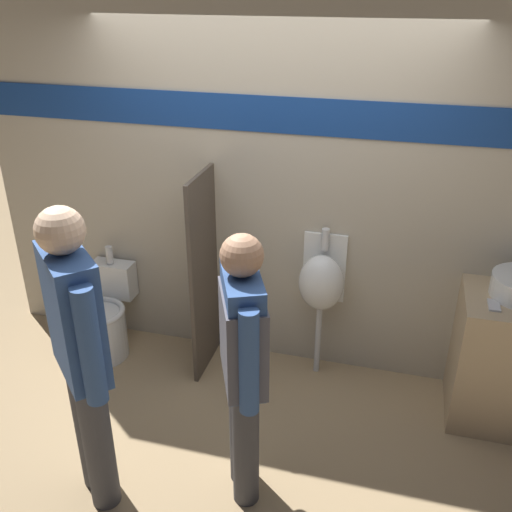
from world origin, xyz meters
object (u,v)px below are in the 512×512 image
at_px(urinal_near_counter, 321,282).
at_px(person_in_vest, 243,355).
at_px(cell_phone, 494,305).
at_px(toilet, 103,322).
at_px(person_with_lanyard, 80,352).

distance_m(urinal_near_counter, person_in_vest, 1.26).
height_order(cell_phone, toilet, cell_phone).
height_order(toilet, person_with_lanyard, person_with_lanyard).
relative_size(cell_phone, person_with_lanyard, 0.08).
xyz_separation_m(person_in_vest, person_with_lanyard, (-0.80, -0.24, 0.04)).
bearing_deg(urinal_near_counter, toilet, -172.81).
relative_size(urinal_near_counter, toilet, 1.39).
bearing_deg(cell_phone, toilet, 178.52).
bearing_deg(person_in_vest, person_with_lanyard, 83.08).
bearing_deg(person_in_vest, cell_phone, -78.36).
bearing_deg(toilet, person_in_vest, -34.67).
height_order(toilet, person_in_vest, person_in_vest).
bearing_deg(toilet, urinal_near_counter, 7.19).
height_order(urinal_near_counter, person_with_lanyard, person_with_lanyard).
relative_size(cell_phone, person_in_vest, 0.09).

